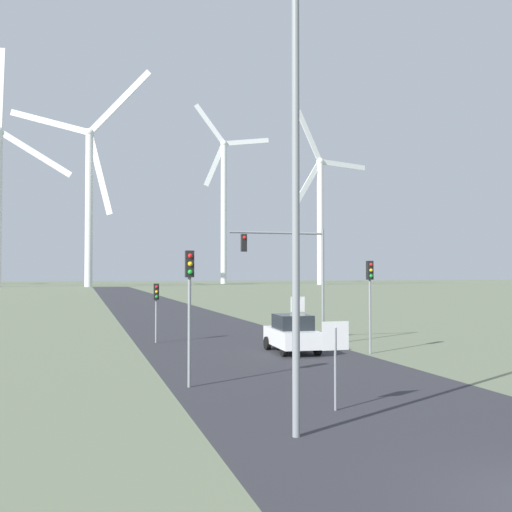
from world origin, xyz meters
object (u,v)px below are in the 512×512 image
(wind_turbine_right, at_px, (224,200))
(traffic_light_post_mid_left, at_px, (156,299))
(wind_turbine_center, at_px, (89,188))
(streetlamp, at_px, (296,116))
(stop_sign_near, at_px, (335,348))
(traffic_light_mast_overhead, at_px, (291,261))
(car_approaching, at_px, (292,334))
(traffic_light_post_near_left, at_px, (190,288))
(wind_turbine_far_right, at_px, (320,208))
(stop_sign_far, at_px, (298,311))
(traffic_light_post_near_right, at_px, (370,286))

(wind_turbine_right, bearing_deg, traffic_light_post_mid_left, -104.22)
(wind_turbine_right, bearing_deg, wind_turbine_center, -139.57)
(wind_turbine_center, bearing_deg, streetlamp, -88.93)
(stop_sign_near, distance_m, wind_turbine_right, 211.52)
(traffic_light_post_mid_left, relative_size, wind_turbine_center, 0.05)
(wind_turbine_right, bearing_deg, stop_sign_near, -102.27)
(streetlamp, relative_size, traffic_light_mast_overhead, 2.00)
(car_approaching, bearing_deg, streetlamp, -109.27)
(traffic_light_post_mid_left, distance_m, wind_turbine_right, 195.02)
(streetlamp, distance_m, traffic_light_post_near_left, 8.03)
(streetlamp, bearing_deg, wind_turbine_right, 77.34)
(traffic_light_post_mid_left, bearing_deg, stop_sign_near, -80.81)
(streetlamp, bearing_deg, traffic_light_post_near_left, 101.37)
(traffic_light_mast_overhead, height_order, wind_turbine_far_right, wind_turbine_far_right)
(streetlamp, xyz_separation_m, traffic_light_post_mid_left, (-0.89, 19.92, -5.14))
(traffic_light_post_near_left, height_order, wind_turbine_right, wind_turbine_right)
(stop_sign_near, height_order, traffic_light_post_mid_left, traffic_light_post_mid_left)
(stop_sign_far, distance_m, wind_turbine_right, 196.47)
(traffic_light_post_near_right, height_order, wind_turbine_right, wind_turbine_right)
(wind_turbine_center, bearing_deg, wind_turbine_right, 40.43)
(streetlamp, relative_size, wind_turbine_far_right, 0.21)
(stop_sign_far, relative_size, wind_turbine_center, 0.04)
(stop_sign_near, distance_m, car_approaching, 12.25)
(traffic_light_mast_overhead, height_order, wind_turbine_right, wind_turbine_right)
(car_approaching, distance_m, wind_turbine_right, 199.55)
(traffic_light_post_near_right, relative_size, traffic_light_post_mid_left, 1.36)
(traffic_light_post_near_left, distance_m, traffic_light_mast_overhead, 12.05)
(traffic_light_post_mid_left, relative_size, traffic_light_mast_overhead, 0.53)
(traffic_light_mast_overhead, bearing_deg, traffic_light_post_near_right, -54.85)
(traffic_light_post_mid_left, height_order, wind_turbine_right, wind_turbine_right)
(traffic_light_post_near_left, relative_size, traffic_light_post_near_right, 1.04)
(stop_sign_far, bearing_deg, wind_turbine_far_right, 67.23)
(stop_sign_near, distance_m, stop_sign_far, 15.25)
(stop_sign_far, bearing_deg, stop_sign_near, -106.27)
(stop_sign_far, distance_m, wind_turbine_center, 150.40)
(traffic_light_post_near_right, xyz_separation_m, car_approaching, (-3.44, 1.43, -2.31))
(streetlamp, xyz_separation_m, traffic_light_post_near_left, (-1.35, 6.71, -4.19))
(traffic_light_mast_overhead, bearing_deg, stop_sign_near, -104.78)
(streetlamp, height_order, traffic_light_post_near_right, streetlamp)
(traffic_light_post_near_left, relative_size, car_approaching, 1.09)
(streetlamp, bearing_deg, car_approaching, 70.73)
(traffic_light_mast_overhead, bearing_deg, wind_turbine_right, 77.92)
(traffic_light_post_near_right, bearing_deg, wind_turbine_far_right, 68.38)
(streetlamp, bearing_deg, stop_sign_near, 48.39)
(traffic_light_post_near_right, xyz_separation_m, wind_turbine_far_right, (65.76, 165.95, 23.33))
(traffic_light_mast_overhead, relative_size, wind_turbine_far_right, 0.10)
(streetlamp, xyz_separation_m, wind_turbine_center, (-3.07, 164.60, 20.83))
(traffic_light_post_near_right, relative_size, car_approaching, 1.05)
(traffic_light_mast_overhead, xyz_separation_m, wind_turbine_center, (-8.79, 148.18, 23.90))
(traffic_light_post_near_left, height_order, traffic_light_mast_overhead, traffic_light_mast_overhead)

